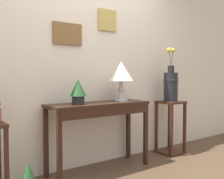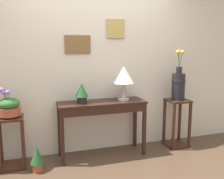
{
  "view_description": "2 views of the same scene",
  "coord_description": "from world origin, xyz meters",
  "views": [
    {
      "loc": [
        -1.62,
        -1.47,
        1.1
      ],
      "look_at": [
        0.22,
        1.03,
        0.95
      ],
      "focal_mm": 42.41,
      "sensor_mm": 36.0,
      "label": 1
    },
    {
      "loc": [
        -0.88,
        -2.34,
        1.59
      ],
      "look_at": [
        0.22,
        1.11,
        0.95
      ],
      "focal_mm": 41.42,
      "sensor_mm": 36.0,
      "label": 2
    }
  ],
  "objects": [
    {
      "name": "pedestal_stand_right",
      "position": [
        1.27,
        1.06,
        0.37
      ],
      "size": [
        0.33,
        0.33,
        0.75
      ],
      "color": "#381E14",
      "rests_on": "ground"
    },
    {
      "name": "table_lamp",
      "position": [
        0.39,
        1.07,
        1.14
      ],
      "size": [
        0.3,
        0.3,
        0.49
      ],
      "color": "#B7B7BC",
      "rests_on": "console_table"
    },
    {
      "name": "potted_plant_floor",
      "position": [
        -0.85,
        0.84,
        0.18
      ],
      "size": [
        0.17,
        0.17,
        0.33
      ],
      "color": "#9E4733",
      "rests_on": "ground"
    },
    {
      "name": "potted_plant_on_console",
      "position": [
        -0.23,
        1.05,
        0.95
      ],
      "size": [
        0.18,
        0.18,
        0.27
      ],
      "color": "black",
      "rests_on": "console_table"
    },
    {
      "name": "pedestal_stand_left",
      "position": [
        -1.15,
        1.08,
        0.34
      ],
      "size": [
        0.33,
        0.33,
        0.68
      ],
      "color": "#381E14",
      "rests_on": "ground"
    },
    {
      "name": "flower_vase_tall_right",
      "position": [
        1.27,
        1.06,
        1.0
      ],
      "size": [
        0.21,
        0.21,
        0.76
      ],
      "color": "black",
      "rests_on": "pedestal_stand_right"
    },
    {
      "name": "planter_bowl_wide_left",
      "position": [
        -1.15,
        1.07,
        0.81
      ],
      "size": [
        0.28,
        0.28,
        0.39
      ],
      "color": "#9E4733",
      "rests_on": "pedestal_stand_left"
    },
    {
      "name": "console_table",
      "position": [
        0.06,
        1.05,
        0.68
      ],
      "size": [
        1.23,
        0.4,
        0.8
      ],
      "color": "black",
      "rests_on": "ground"
    },
    {
      "name": "back_wall_with_art",
      "position": [
        0.0,
        1.36,
        1.4
      ],
      "size": [
        9.0,
        0.13,
        2.8
      ],
      "color": "beige",
      "rests_on": "ground"
    }
  ]
}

